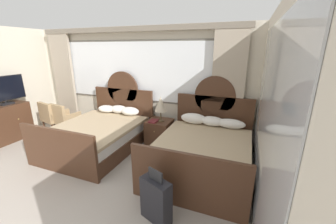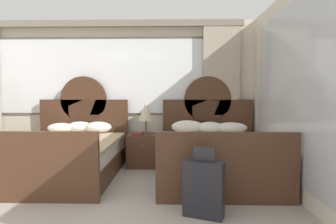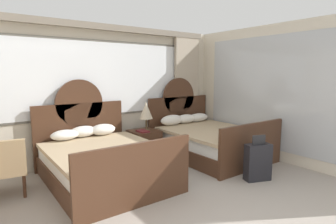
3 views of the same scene
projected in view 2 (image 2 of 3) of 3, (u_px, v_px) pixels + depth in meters
wall_back_window at (102, 87)px, 5.65m from camera, size 5.89×0.22×2.70m
wall_right_mirror at (311, 91)px, 3.28m from camera, size 0.08×4.67×2.70m
bed_near_window at (65, 154)px, 4.62m from camera, size 1.69×2.19×1.63m
bed_near_mirror at (214, 155)px, 4.56m from camera, size 1.69×2.19×1.63m
nightstand_between_beds at (144, 150)px, 5.24m from camera, size 0.55×0.58×0.58m
table_lamp_on_nightstand at (146, 112)px, 5.17m from camera, size 0.27×0.27×0.59m
book_on_nightstand at (138, 134)px, 5.11m from camera, size 0.18×0.26×0.03m
suitcase_on_floor at (204, 188)px, 3.10m from camera, size 0.46×0.32×0.76m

